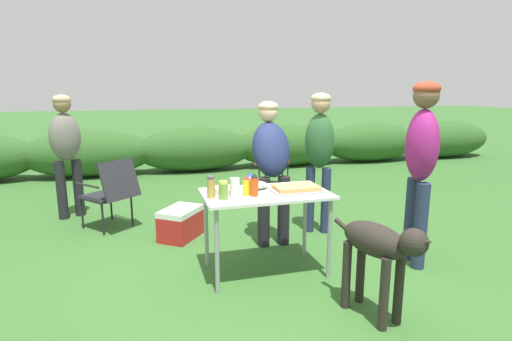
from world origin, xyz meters
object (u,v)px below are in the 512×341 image
object	(u,v)px
hot_sauce_bottle	(254,185)
food_tray	(296,189)
folding_table	(266,201)
cooler_box	(181,223)
dog	(379,248)
camp_chair_near_hedge	(272,160)
plate_stack	(226,190)
standing_person_in_navy_coat	(421,154)
standing_person_in_olive_jacket	(271,158)
standing_person_in_dark_puffer	(319,146)
relish_jar	(223,190)
mixing_bowl	(256,185)
paper_cup_stack	(235,188)
standing_person_with_beanie	(66,144)
spice_jar	(211,187)
camp_chair_green_behind_table	(111,190)
mayo_bottle	(250,183)
mustard_bottle	(247,186)

from	to	relation	value
hot_sauce_bottle	food_tray	bearing A→B (deg)	5.89
folding_table	cooler_box	xyz separation A→B (m)	(-0.66, 1.05, -0.49)
dog	camp_chair_near_hedge	world-z (taller)	camp_chair_near_hedge
plate_stack	standing_person_in_navy_coat	bearing A→B (deg)	-9.62
food_tray	standing_person_in_olive_jacket	size ratio (longest dim) A/B	0.29
standing_person_in_navy_coat	cooler_box	size ratio (longest dim) A/B	2.94
standing_person_in_dark_puffer	standing_person_in_olive_jacket	bearing A→B (deg)	-139.35
relish_jar	standing_person_in_olive_jacket	bearing A→B (deg)	50.07
plate_stack	mixing_bowl	bearing A→B (deg)	16.00
folding_table	paper_cup_stack	distance (m)	0.34
folding_table	standing_person_in_navy_coat	distance (m)	1.47
mixing_bowl	dog	bearing A→B (deg)	-62.05
standing_person_in_olive_jacket	standing_person_with_beanie	xyz separation A→B (m)	(-2.21, 1.51, 0.04)
paper_cup_stack	camp_chair_near_hedge	xyz separation A→B (m)	(1.35, 3.10, -0.35)
folding_table	dog	distance (m)	1.09
relish_jar	standing_person_in_navy_coat	bearing A→B (deg)	-3.10
spice_jar	standing_person_in_navy_coat	world-z (taller)	standing_person_in_navy_coat
food_tray	standing_person_with_beanie	distance (m)	3.15
standing_person_in_navy_coat	camp_chair_near_hedge	xyz separation A→B (m)	(-0.34, 3.23, -0.58)
plate_stack	camp_chair_green_behind_table	xyz separation A→B (m)	(-1.06, 1.49, -0.30)
cooler_box	paper_cup_stack	bearing A→B (deg)	-125.40
cooler_box	mayo_bottle	bearing A→B (deg)	-116.35
folding_table	hot_sauce_bottle	bearing A→B (deg)	-146.26
relish_jar	cooler_box	distance (m)	1.36
plate_stack	standing_person_with_beanie	size ratio (longest dim) A/B	0.15
folding_table	relish_jar	distance (m)	0.44
mayo_bottle	hot_sauce_bottle	bearing A→B (deg)	-85.32
relish_jar	dog	xyz separation A→B (m)	(0.94, -0.82, -0.28)
mayo_bottle	standing_person_with_beanie	size ratio (longest dim) A/B	0.12
hot_sauce_bottle	relish_jar	size ratio (longest dim) A/B	1.28
hot_sauce_bottle	standing_person_in_olive_jacket	world-z (taller)	standing_person_in_olive_jacket
folding_table	mustard_bottle	world-z (taller)	mustard_bottle
camp_chair_near_hedge	standing_person_in_navy_coat	bearing A→B (deg)	-50.71
folding_table	food_tray	xyz separation A→B (m)	(0.26, -0.05, 0.10)
plate_stack	standing_person_in_dark_puffer	size ratio (longest dim) A/B	0.15
paper_cup_stack	relish_jar	xyz separation A→B (m)	(-0.10, -0.04, -0.01)
mayo_bottle	relish_jar	xyz separation A→B (m)	(-0.26, -0.14, -0.01)
standing_person_in_dark_puffer	standing_person_in_navy_coat	bearing A→B (deg)	-35.21
paper_cup_stack	camp_chair_near_hedge	world-z (taller)	paper_cup_stack
food_tray	hot_sauce_bottle	size ratio (longest dim) A/B	2.19
paper_cup_stack	standing_person_in_olive_jacket	bearing A→B (deg)	53.41
plate_stack	standing_person_in_navy_coat	distance (m)	1.78
paper_cup_stack	mixing_bowl	bearing A→B (deg)	43.82
standing_person_with_beanie	camp_chair_near_hedge	world-z (taller)	standing_person_with_beanie
mixing_bowl	food_tray	bearing A→B (deg)	-34.63
paper_cup_stack	camp_chair_near_hedge	distance (m)	3.40
standing_person_with_beanie	mixing_bowl	bearing A→B (deg)	-74.07
mayo_bottle	standing_person_in_navy_coat	xyz separation A→B (m)	(1.54, -0.24, 0.22)
paper_cup_stack	camp_chair_green_behind_table	size ratio (longest dim) A/B	0.19
mustard_bottle	camp_chair_near_hedge	xyz separation A→B (m)	(1.24, 3.06, -0.35)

